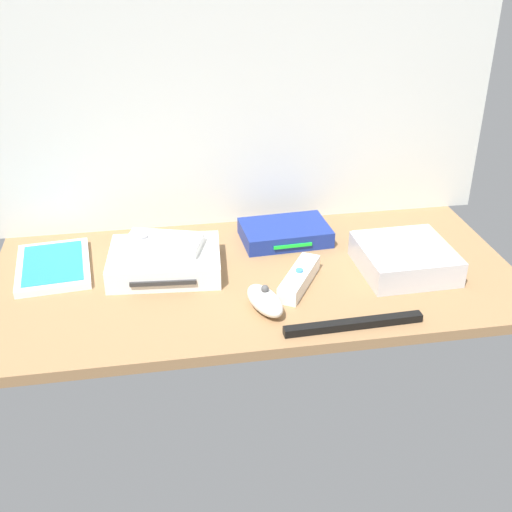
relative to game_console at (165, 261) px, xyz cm
name	(u,v)px	position (x,y,z in cm)	size (l,w,h in cm)	color
ground_plane	(256,279)	(17.04, -4.09, -3.20)	(100.00, 48.00, 2.00)	#936D47
back_wall	(235,76)	(17.04, 20.51, 29.80)	(110.00, 1.20, 64.00)	silver
game_console	(165,261)	(0.00, 0.00, 0.00)	(22.29, 17.85, 4.40)	white
mini_computer	(405,258)	(45.55, -7.20, 0.44)	(17.39, 17.39, 5.30)	silver
game_case	(53,266)	(-21.39, 4.41, -1.44)	(15.35, 20.21, 1.56)	white
network_router	(285,233)	(25.48, 9.20, -0.50)	(18.67, 13.14, 3.40)	navy
remote_wand	(299,278)	(24.24, -9.48, -0.69)	(10.72, 14.54, 3.40)	white
remote_nunchuk	(265,301)	(16.44, -16.72, -0.16)	(7.42, 10.89, 5.10)	white
remote_classic_pad	(163,243)	(0.00, 1.39, 3.21)	(16.14, 11.95, 2.40)	white
sensor_bar	(354,324)	(30.14, -24.33, -1.50)	(24.00, 1.80, 1.40)	black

